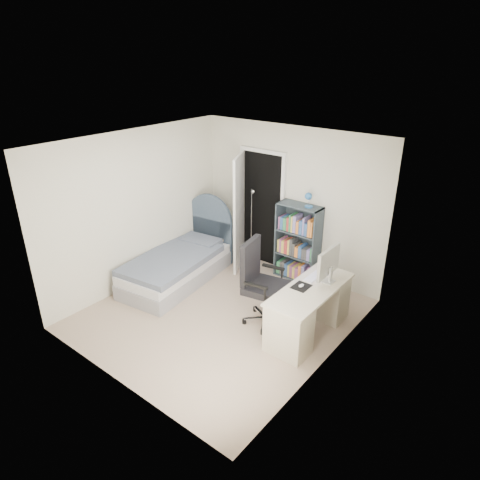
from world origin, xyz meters
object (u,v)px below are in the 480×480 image
Objects in this scene: bookcase at (298,245)px; desk at (310,308)px; bed at (180,264)px; nightstand at (219,240)px; floor_lamp at (252,232)px; office_chair at (260,279)px.

bookcase is 1.07× the size of desk.
bed is 1.03m from nightstand.
office_chair is at bearing -49.93° from floor_lamp.
bookcase is 1.27× the size of office_chair.
bookcase is at bearing -2.80° from floor_lamp.
floor_lamp is (0.53, 0.28, 0.21)m from nightstand.
nightstand is at bearing 157.95° from desk.
office_chair is (0.24, -1.41, 0.07)m from bookcase.
office_chair is at bearing -5.03° from bed.
bookcase reaches higher than bed.
desk is 0.78m from office_chair.
bed reaches higher than nightstand.
bookcase is at bearing 39.64° from bed.
bed is 2.47m from desk.
office_chair is at bearing -80.41° from bookcase.
desk is at bearing -33.51° from floor_lamp.
bookcase is at bearing 127.51° from desk.
bed is 1.43m from floor_lamp.
office_chair is at bearing -33.78° from nightstand.
desk is at bearing -22.05° from nightstand.
nightstand is at bearing 90.28° from bed.
bookcase is at bearing 8.73° from nightstand.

